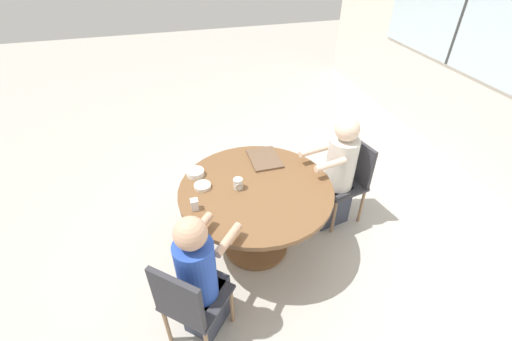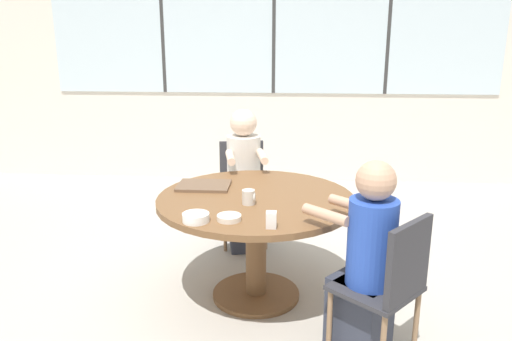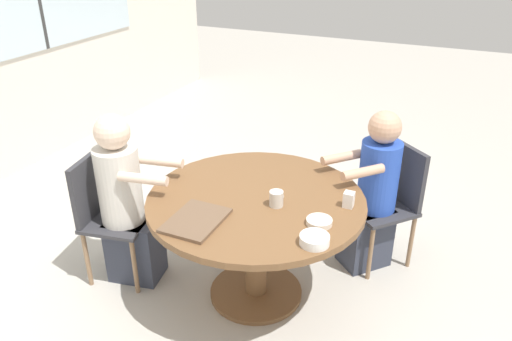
{
  "view_description": "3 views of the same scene",
  "coord_description": "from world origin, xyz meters",
  "px_view_note": "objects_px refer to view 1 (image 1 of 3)",
  "views": [
    {
      "loc": [
        2.14,
        -0.6,
        2.55
      ],
      "look_at": [
        0.0,
        0.0,
        0.91
      ],
      "focal_mm": 24.0,
      "sensor_mm": 36.0,
      "label": 1
    },
    {
      "loc": [
        0.22,
        -3.1,
        1.77
      ],
      "look_at": [
        0.0,
        0.0,
        0.91
      ],
      "focal_mm": 35.0,
      "sensor_mm": 36.0,
      "label": 2
    },
    {
      "loc": [
        -2.35,
        -1.06,
        2.2
      ],
      "look_at": [
        0.0,
        0.0,
        0.91
      ],
      "focal_mm": 35.0,
      "sensor_mm": 36.0,
      "label": 3
    }
  ],
  "objects_px": {
    "person_woman_green_shirt": "(336,177)",
    "person_man_blue_shirt": "(201,281)",
    "coffee_mug": "(238,184)",
    "bowl_white_shallow": "(202,186)",
    "milk_carton_small": "(195,204)",
    "bowl_cereal": "(195,173)",
    "chair_for_man_blue_shirt": "(188,301)",
    "chair_for_woman_green_shirt": "(349,175)"
  },
  "relations": [
    {
      "from": "chair_for_man_blue_shirt",
      "to": "coffee_mug",
      "type": "relative_size",
      "value": 9.31
    },
    {
      "from": "chair_for_woman_green_shirt",
      "to": "chair_for_man_blue_shirt",
      "type": "distance_m",
      "value": 1.94
    },
    {
      "from": "milk_carton_small",
      "to": "person_man_blue_shirt",
      "type": "bearing_deg",
      "value": -5.35
    },
    {
      "from": "person_woman_green_shirt",
      "to": "milk_carton_small",
      "type": "bearing_deg",
      "value": 90.92
    },
    {
      "from": "milk_carton_small",
      "to": "bowl_white_shallow",
      "type": "bearing_deg",
      "value": 158.98
    },
    {
      "from": "chair_for_woman_green_shirt",
      "to": "bowl_white_shallow",
      "type": "bearing_deg",
      "value": 81.93
    },
    {
      "from": "milk_carton_small",
      "to": "bowl_white_shallow",
      "type": "distance_m",
      "value": 0.27
    },
    {
      "from": "person_woman_green_shirt",
      "to": "coffee_mug",
      "type": "xyz_separation_m",
      "value": [
        0.13,
        -0.99,
        0.22
      ]
    },
    {
      "from": "person_man_blue_shirt",
      "to": "coffee_mug",
      "type": "bearing_deg",
      "value": 99.36
    },
    {
      "from": "chair_for_man_blue_shirt",
      "to": "person_man_blue_shirt",
      "type": "xyz_separation_m",
      "value": [
        -0.12,
        0.11,
        0.02
      ]
    },
    {
      "from": "chair_for_woman_green_shirt",
      "to": "person_woman_green_shirt",
      "type": "bearing_deg",
      "value": 90.0
    },
    {
      "from": "chair_for_man_blue_shirt",
      "to": "person_man_blue_shirt",
      "type": "distance_m",
      "value": 0.16
    },
    {
      "from": "chair_for_man_blue_shirt",
      "to": "chair_for_woman_green_shirt",
      "type": "bearing_deg",
      "value": 71.22
    },
    {
      "from": "chair_for_woman_green_shirt",
      "to": "bowl_cereal",
      "type": "xyz_separation_m",
      "value": [
        -0.12,
        -1.47,
        0.24
      ]
    },
    {
      "from": "person_woman_green_shirt",
      "to": "person_man_blue_shirt",
      "type": "bearing_deg",
      "value": 108.78
    },
    {
      "from": "person_woman_green_shirt",
      "to": "bowl_white_shallow",
      "type": "xyz_separation_m",
      "value": [
        0.04,
        -1.28,
        0.19
      ]
    },
    {
      "from": "coffee_mug",
      "to": "bowl_white_shallow",
      "type": "xyz_separation_m",
      "value": [
        -0.09,
        -0.29,
        -0.03
      ]
    },
    {
      "from": "person_man_blue_shirt",
      "to": "milk_carton_small",
      "type": "distance_m",
      "value": 0.58
    },
    {
      "from": "milk_carton_small",
      "to": "bowl_white_shallow",
      "type": "xyz_separation_m",
      "value": [
        -0.25,
        0.09,
        -0.03
      ]
    },
    {
      "from": "chair_for_woman_green_shirt",
      "to": "person_man_blue_shirt",
      "type": "xyz_separation_m",
      "value": [
        0.84,
        -1.58,
        0.02
      ]
    },
    {
      "from": "chair_for_man_blue_shirt",
      "to": "person_woman_green_shirt",
      "type": "xyz_separation_m",
      "value": [
        -0.93,
        1.53,
        0.03
      ]
    },
    {
      "from": "coffee_mug",
      "to": "person_woman_green_shirt",
      "type": "bearing_deg",
      "value": 97.26
    },
    {
      "from": "person_man_blue_shirt",
      "to": "bowl_white_shallow",
      "type": "distance_m",
      "value": 0.81
    },
    {
      "from": "chair_for_woman_green_shirt",
      "to": "person_man_blue_shirt",
      "type": "bearing_deg",
      "value": 107.12
    },
    {
      "from": "person_woman_green_shirt",
      "to": "coffee_mug",
      "type": "height_order",
      "value": "person_woman_green_shirt"
    },
    {
      "from": "person_man_blue_shirt",
      "to": "bowl_cereal",
      "type": "xyz_separation_m",
      "value": [
        -0.96,
        0.11,
        0.22
      ]
    },
    {
      "from": "bowl_white_shallow",
      "to": "bowl_cereal",
      "type": "xyz_separation_m",
      "value": [
        -0.19,
        -0.03,
        0.01
      ]
    },
    {
      "from": "person_man_blue_shirt",
      "to": "coffee_mug",
      "type": "relative_size",
      "value": 12.31
    },
    {
      "from": "coffee_mug",
      "to": "bowl_white_shallow",
      "type": "bearing_deg",
      "value": -107.38
    },
    {
      "from": "chair_for_man_blue_shirt",
      "to": "person_woman_green_shirt",
      "type": "height_order",
      "value": "person_woman_green_shirt"
    },
    {
      "from": "person_man_blue_shirt",
      "to": "bowl_cereal",
      "type": "height_order",
      "value": "person_man_blue_shirt"
    },
    {
      "from": "person_man_blue_shirt",
      "to": "milk_carton_small",
      "type": "relative_size",
      "value": 12.31
    },
    {
      "from": "person_man_blue_shirt",
      "to": "bowl_white_shallow",
      "type": "xyz_separation_m",
      "value": [
        -0.77,
        0.14,
        0.21
      ]
    },
    {
      "from": "person_woman_green_shirt",
      "to": "chair_for_woman_green_shirt",
      "type": "bearing_deg",
      "value": -90.0
    },
    {
      "from": "person_woman_green_shirt",
      "to": "bowl_white_shallow",
      "type": "relative_size",
      "value": 8.3
    },
    {
      "from": "chair_for_man_blue_shirt",
      "to": "bowl_white_shallow",
      "type": "bearing_deg",
      "value": 115.99
    },
    {
      "from": "chair_for_man_blue_shirt",
      "to": "milk_carton_small",
      "type": "distance_m",
      "value": 0.71
    },
    {
      "from": "coffee_mug",
      "to": "milk_carton_small",
      "type": "height_order",
      "value": "same"
    },
    {
      "from": "chair_for_woman_green_shirt",
      "to": "chair_for_man_blue_shirt",
      "type": "relative_size",
      "value": 1.0
    },
    {
      "from": "milk_carton_small",
      "to": "bowl_cereal",
      "type": "relative_size",
      "value": 0.6
    },
    {
      "from": "person_man_blue_shirt",
      "to": "bowl_white_shallow",
      "type": "relative_size",
      "value": 8.06
    },
    {
      "from": "bowl_white_shallow",
      "to": "bowl_cereal",
      "type": "height_order",
      "value": "bowl_cereal"
    }
  ]
}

